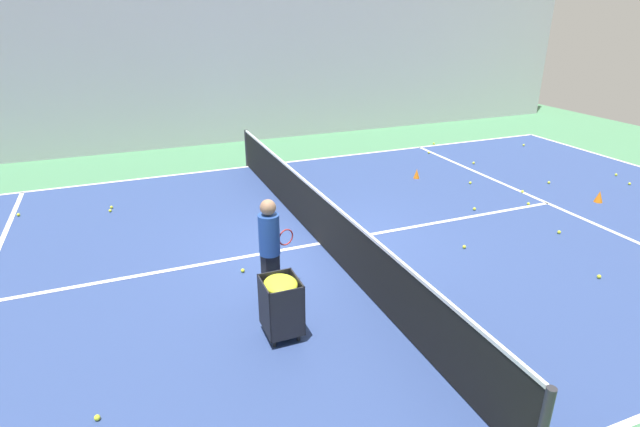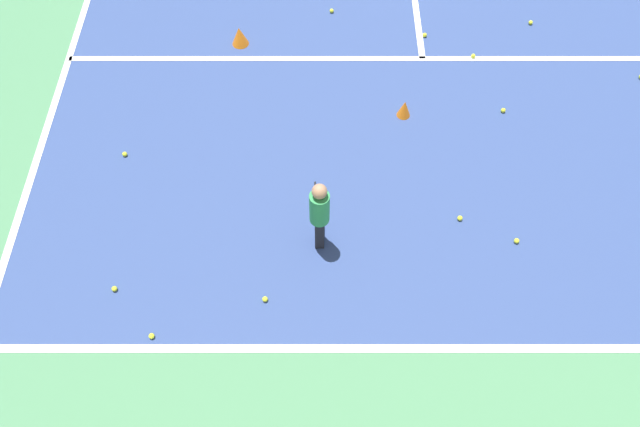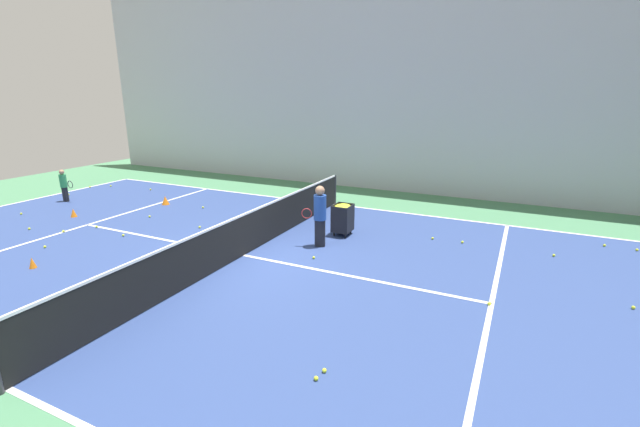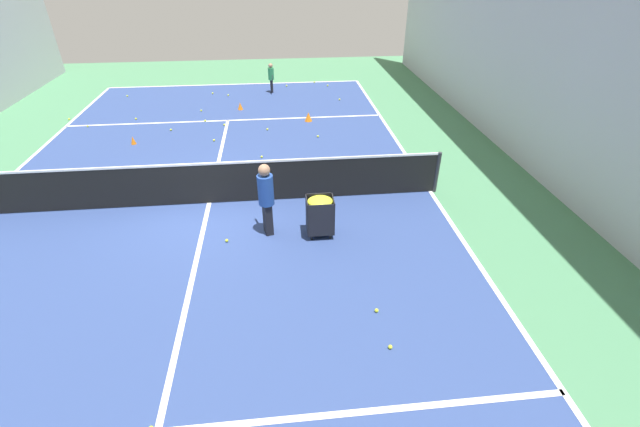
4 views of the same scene
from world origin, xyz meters
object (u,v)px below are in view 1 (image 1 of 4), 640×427
(tennis_net, at_px, (320,218))
(coach_at_net, at_px, (270,242))
(ball_cart, at_px, (281,297))
(training_cone_0, at_px, (599,197))
(training_cone_1, at_px, (417,174))

(tennis_net, distance_m, coach_at_net, 2.08)
(coach_at_net, bearing_deg, ball_cart, -115.75)
(training_cone_0, bearing_deg, ball_cart, 104.05)
(tennis_net, distance_m, training_cone_1, 4.90)
(training_cone_0, relative_size, training_cone_1, 1.07)
(coach_at_net, distance_m, training_cone_0, 8.60)
(tennis_net, distance_m, training_cone_0, 7.08)
(coach_at_net, height_order, ball_cart, coach_at_net)
(tennis_net, height_order, training_cone_0, tennis_net)
(coach_at_net, xyz_separation_m, training_cone_1, (4.26, -5.43, -0.81))
(ball_cart, height_order, training_cone_1, ball_cart)
(training_cone_1, bearing_deg, training_cone_0, -136.19)
(tennis_net, height_order, coach_at_net, coach_at_net)
(tennis_net, relative_size, training_cone_0, 41.51)
(coach_at_net, xyz_separation_m, training_cone_0, (1.06, -8.50, -0.80))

